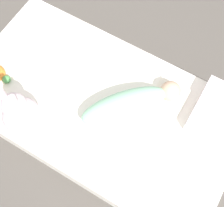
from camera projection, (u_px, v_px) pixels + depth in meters
The scene contains 5 objects.
ground_plane at pixel (102, 116), 1.96m from camera, with size 12.00×12.00×0.00m, color #514C47.
bed_mattress at pixel (101, 110), 1.87m from camera, with size 1.59×0.86×0.21m.
burp_cloth at pixel (168, 98), 1.77m from camera, with size 0.18×0.22×0.02m.
swaddled_baby at pixel (129, 104), 1.68m from camera, with size 0.45×0.51×0.16m.
bunny_plush at pixel (20, 114), 1.60m from camera, with size 0.20×0.20×0.37m.
Camera 1 is at (0.41, -0.57, 1.84)m, focal length 50.00 mm.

